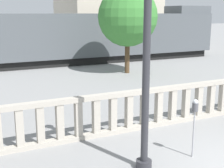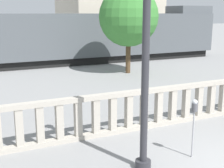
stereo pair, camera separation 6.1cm
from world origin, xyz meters
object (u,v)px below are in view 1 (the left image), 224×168
train_near (28,39)px  tree_left (128,17)px  lamppost (146,67)px  parking_meter (195,112)px

train_near → tree_left: size_ratio=5.80×
lamppost → train_near: size_ratio=0.17×
lamppost → parking_meter: 1.89m
lamppost → tree_left: tree_left is taller
train_near → tree_left: bearing=-44.0°
parking_meter → lamppost: bearing=179.2°
parking_meter → tree_left: bearing=70.1°
train_near → parking_meter: bearing=-86.0°
train_near → tree_left: 7.11m
lamppost → tree_left: (5.34, 10.82, 0.94)m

